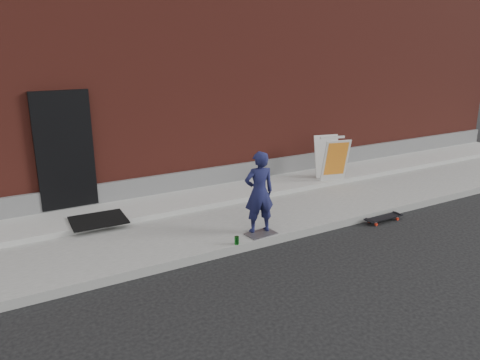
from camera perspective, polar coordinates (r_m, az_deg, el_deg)
ground at (r=8.09m, az=2.93°, el=-8.18°), size 80.00×80.00×0.00m
sidewalk at (r=9.26m, az=-2.07°, el=-4.38°), size 20.00×3.00×0.15m
apron at (r=9.97m, az=-4.49°, el=-2.08°), size 20.00×1.20×0.10m
building at (r=13.78m, az=-13.13°, el=12.50°), size 20.00×8.10×5.00m
child at (r=8.07m, az=2.34°, el=-1.52°), size 0.59×0.44×1.46m
skateboard at (r=9.56m, az=17.11°, el=-4.43°), size 0.83×0.22×0.09m
pizza_sign at (r=11.13m, az=11.11°, el=2.64°), size 0.77×0.85×1.02m
soda_can at (r=7.80m, az=-0.41°, el=-7.37°), size 0.10×0.10×0.14m
doormat at (r=8.91m, az=-16.89°, el=-4.68°), size 1.00×0.82×0.03m
utility_plate at (r=8.22m, az=2.56°, el=-6.55°), size 0.55×0.38×0.02m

